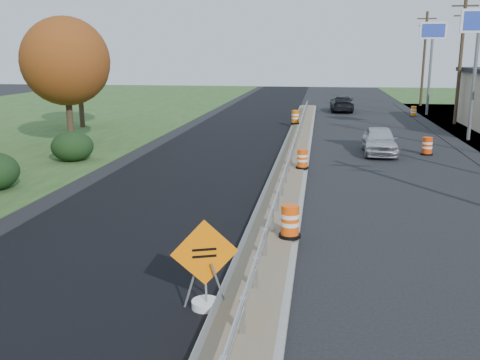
# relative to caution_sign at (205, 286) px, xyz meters

# --- Properties ---
(ground) EXTENTS (140.00, 140.00, 0.00)m
(ground) POSITION_rel_caution_sign_xyz_m (0.99, 8.69, -0.50)
(ground) COLOR black
(ground) RESTS_ON ground
(milled_overlay) EXTENTS (7.20, 120.00, 0.01)m
(milled_overlay) POSITION_rel_caution_sign_xyz_m (-3.41, 18.69, -0.50)
(milled_overlay) COLOR black
(milled_overlay) RESTS_ON ground
(median) EXTENTS (1.60, 55.00, 0.23)m
(median) POSITION_rel_caution_sign_xyz_m (0.99, 16.69, -0.39)
(median) COLOR gray
(median) RESTS_ON ground
(guardrail) EXTENTS (0.10, 46.15, 0.72)m
(guardrail) POSITION_rel_caution_sign_xyz_m (0.99, 17.69, 0.22)
(guardrail) COLOR silver
(guardrail) RESTS_ON median
(pylon_sign_mid) EXTENTS (2.20, 0.30, 7.90)m
(pylon_sign_mid) POSITION_rel_caution_sign_xyz_m (11.49, 24.69, 5.97)
(pylon_sign_mid) COLOR slate
(pylon_sign_mid) RESTS_ON ground
(pylon_sign_north) EXTENTS (2.20, 0.30, 7.90)m
(pylon_sign_north) POSITION_rel_caution_sign_xyz_m (11.49, 38.69, 5.97)
(pylon_sign_north) COLOR slate
(pylon_sign_north) RESTS_ON ground
(utility_pole_nmid) EXTENTS (1.90, 0.26, 9.40)m
(utility_pole_nmid) POSITION_rel_caution_sign_xyz_m (12.49, 32.69, 4.43)
(utility_pole_nmid) COLOR #473523
(utility_pole_nmid) RESTS_ON ground
(utility_pole_north) EXTENTS (1.90, 0.26, 9.40)m
(utility_pole_north) POSITION_rel_caution_sign_xyz_m (12.49, 47.69, 4.43)
(utility_pole_north) COLOR #473523
(utility_pole_north) RESTS_ON ground
(hedge_north) EXTENTS (2.09, 2.09, 1.52)m
(hedge_north) POSITION_rel_caution_sign_xyz_m (-10.01, 14.69, 0.26)
(hedge_north) COLOR black
(hedge_north) RESTS_ON ground
(tree_near_red) EXTENTS (4.95, 4.95, 7.35)m
(tree_near_red) POSITION_rel_caution_sign_xyz_m (-12.01, 18.69, 4.36)
(tree_near_red) COLOR #473523
(tree_near_red) RESTS_ON ground
(tree_near_back) EXTENTS (4.29, 4.29, 6.37)m
(tree_near_back) POSITION_rel_caution_sign_xyz_m (-15.01, 26.69, 3.71)
(tree_near_back) COLOR #473523
(tree_near_back) RESTS_ON ground
(caution_sign) EXTENTS (1.36, 0.60, 1.98)m
(caution_sign) POSITION_rel_caution_sign_xyz_m (0.00, 0.00, 0.00)
(caution_sign) COLOR white
(caution_sign) RESTS_ON ground
(barrel_median_near) EXTENTS (0.63, 0.63, 0.93)m
(barrel_median_near) POSITION_rel_caution_sign_xyz_m (1.54, 4.17, 0.17)
(barrel_median_near) COLOR black
(barrel_median_near) RESTS_ON median
(barrel_median_mid) EXTENTS (0.58, 0.58, 0.85)m
(barrel_median_mid) POSITION_rel_caution_sign_xyz_m (1.54, 13.60, 0.14)
(barrel_median_mid) COLOR black
(barrel_median_mid) RESTS_ON median
(barrel_median_far) EXTENTS (0.68, 0.68, 1.00)m
(barrel_median_far) POSITION_rel_caution_sign_xyz_m (0.44, 29.32, 0.21)
(barrel_median_far) COLOR black
(barrel_median_far) RESTS_ON median
(barrel_shoulder_near) EXTENTS (0.64, 0.64, 0.95)m
(barrel_shoulder_near) POSITION_rel_caution_sign_xyz_m (7.99, 19.17, -0.05)
(barrel_shoulder_near) COLOR black
(barrel_shoulder_near) RESTS_ON ground
(barrel_shoulder_far) EXTENTS (0.59, 0.59, 0.87)m
(barrel_shoulder_far) POSITION_rel_caution_sign_xyz_m (10.19, 37.62, -0.09)
(barrel_shoulder_far) COLOR black
(barrel_shoulder_far) RESTS_ON ground
(car_silver) EXTENTS (1.80, 4.33, 1.47)m
(car_silver) POSITION_rel_caution_sign_xyz_m (5.48, 19.05, 0.23)
(car_silver) COLOR silver
(car_silver) RESTS_ON ground
(car_dark_far) EXTENTS (2.12, 5.10, 1.47)m
(car_dark_far) POSITION_rel_caution_sign_xyz_m (4.20, 40.79, 0.23)
(car_dark_far) COLOR black
(car_dark_far) RESTS_ON ground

